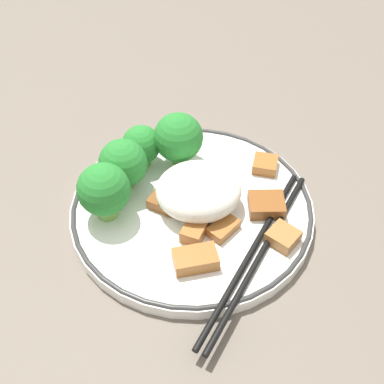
{
  "coord_description": "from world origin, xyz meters",
  "views": [
    {
      "loc": [
        0.02,
        0.36,
        0.4
      ],
      "look_at": [
        0.0,
        0.0,
        0.03
      ],
      "focal_mm": 50.0,
      "sensor_mm": 36.0,
      "label": 1
    }
  ],
  "objects_px": {
    "plate": "(192,209)",
    "broccoli_back_right": "(123,164)",
    "broccoli_back_left": "(178,138)",
    "chopsticks": "(256,254)",
    "broccoli_mid_left": "(104,190)",
    "broccoli_back_center": "(141,145)"
  },
  "relations": [
    {
      "from": "plate",
      "to": "broccoli_mid_left",
      "type": "distance_m",
      "value": 0.09
    },
    {
      "from": "broccoli_back_right",
      "to": "chopsticks",
      "type": "relative_size",
      "value": 0.29
    },
    {
      "from": "chopsticks",
      "to": "broccoli_back_right",
      "type": "bearing_deg",
      "value": -37.55
    },
    {
      "from": "broccoli_mid_left",
      "to": "chopsticks",
      "type": "relative_size",
      "value": 0.31
    },
    {
      "from": "chopsticks",
      "to": "broccoli_mid_left",
      "type": "bearing_deg",
      "value": -22.1
    },
    {
      "from": "broccoli_back_right",
      "to": "chopsticks",
      "type": "bearing_deg",
      "value": 142.45
    },
    {
      "from": "plate",
      "to": "broccoli_mid_left",
      "type": "relative_size",
      "value": 3.97
    },
    {
      "from": "plate",
      "to": "broccoli_back_right",
      "type": "relative_size",
      "value": 4.22
    },
    {
      "from": "broccoli_back_left",
      "to": "plate",
      "type": "bearing_deg",
      "value": 100.03
    },
    {
      "from": "broccoli_back_center",
      "to": "broccoli_back_left",
      "type": "bearing_deg",
      "value": 178.74
    },
    {
      "from": "broccoli_back_center",
      "to": "broccoli_back_right",
      "type": "bearing_deg",
      "value": 64.42
    },
    {
      "from": "plate",
      "to": "broccoli_mid_left",
      "type": "xyz_separation_m",
      "value": [
        0.08,
        0.01,
        0.04
      ]
    },
    {
      "from": "broccoli_back_left",
      "to": "broccoli_back_right",
      "type": "relative_size",
      "value": 1.06
    },
    {
      "from": "broccoli_back_left",
      "to": "broccoli_back_center",
      "type": "xyz_separation_m",
      "value": [
        0.04,
        -0.0,
        -0.01
      ]
    },
    {
      "from": "broccoli_back_left",
      "to": "broccoli_back_center",
      "type": "bearing_deg",
      "value": -1.26
    },
    {
      "from": "plate",
      "to": "chopsticks",
      "type": "distance_m",
      "value": 0.08
    },
    {
      "from": "broccoli_back_right",
      "to": "chopsticks",
      "type": "height_order",
      "value": "broccoli_back_right"
    },
    {
      "from": "broccoli_back_left",
      "to": "chopsticks",
      "type": "relative_size",
      "value": 0.31
    },
    {
      "from": "broccoli_back_left",
      "to": "chopsticks",
      "type": "height_order",
      "value": "broccoli_back_left"
    },
    {
      "from": "broccoli_back_left",
      "to": "chopsticks",
      "type": "xyz_separation_m",
      "value": [
        -0.07,
        0.13,
        -0.03
      ]
    },
    {
      "from": "broccoli_back_left",
      "to": "broccoli_mid_left",
      "type": "relative_size",
      "value": 1.0
    },
    {
      "from": "plate",
      "to": "chopsticks",
      "type": "xyz_separation_m",
      "value": [
        -0.06,
        0.06,
        0.01
      ]
    }
  ]
}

